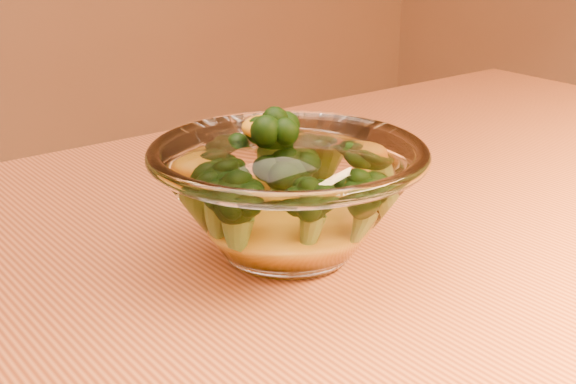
{
  "coord_description": "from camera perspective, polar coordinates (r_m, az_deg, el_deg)",
  "views": [
    {
      "loc": [
        -0.39,
        -0.38,
        1.0
      ],
      "look_at": [
        -0.06,
        0.05,
        0.8
      ],
      "focal_mm": 50.0,
      "sensor_mm": 36.0,
      "label": 1
    }
  ],
  "objects": [
    {
      "name": "table",
      "position": [
        0.64,
        7.31,
        -12.66
      ],
      "size": [
        1.2,
        0.8,
        0.75
      ],
      "color": "#C9703C",
      "rests_on": "ground"
    },
    {
      "name": "glass_bowl",
      "position": [
        0.58,
        0.0,
        -0.4
      ],
      "size": [
        0.2,
        0.2,
        0.09
      ],
      "color": "white",
      "rests_on": "table"
    },
    {
      "name": "broccoli_heap",
      "position": [
        0.58,
        -0.78,
        0.96
      ],
      "size": [
        0.14,
        0.14,
        0.08
      ],
      "color": "black",
      "rests_on": "cheese_sauce"
    },
    {
      "name": "cheese_sauce",
      "position": [
        0.58,
        0.0,
        -2.12
      ],
      "size": [
        0.1,
        0.1,
        0.03
      ],
      "primitive_type": "ellipsoid",
      "color": "orange",
      "rests_on": "glass_bowl"
    }
  ]
}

